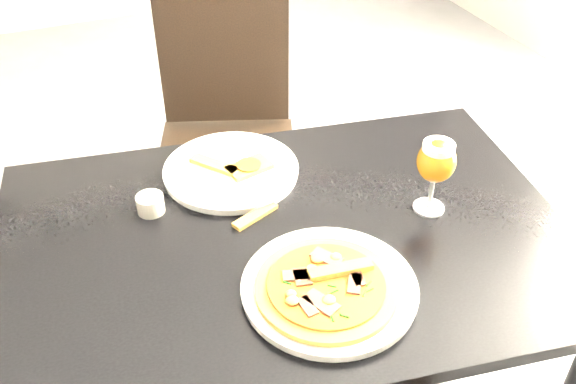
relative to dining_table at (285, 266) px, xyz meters
name	(u,v)px	position (x,y,z in m)	size (l,w,h in m)	color
dining_table	(285,266)	(0.00, 0.00, 0.00)	(1.31, 0.97, 0.75)	black
chair_far	(227,135)	(0.11, 0.77, -0.14)	(0.56, 0.56, 0.94)	black
plate_main	(329,288)	(0.02, -0.18, 0.10)	(0.33, 0.33, 0.02)	silver
pizza	(327,287)	(0.01, -0.19, 0.12)	(0.27, 0.27, 0.03)	brown
plate_second	(231,171)	(-0.03, 0.25, 0.10)	(0.32, 0.32, 0.02)	silver
crust_scraps	(237,166)	(-0.02, 0.24, 0.11)	(0.18, 0.14, 0.01)	brown
loose_crust	(255,215)	(-0.04, 0.08, 0.09)	(0.11, 0.03, 0.01)	brown
sauce_cup	(150,203)	(-0.24, 0.19, 0.11)	(0.06, 0.06, 0.04)	#B4AFA2
beer_glass	(436,162)	(0.33, -0.04, 0.22)	(0.08, 0.08, 0.17)	#B6B9BF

